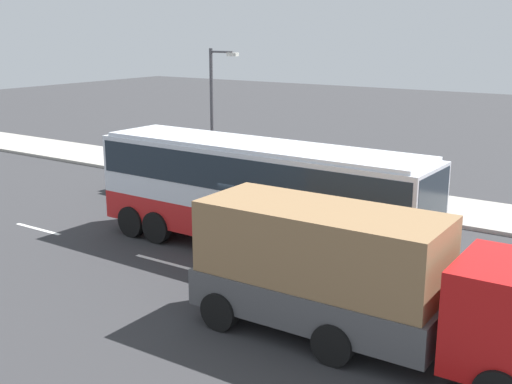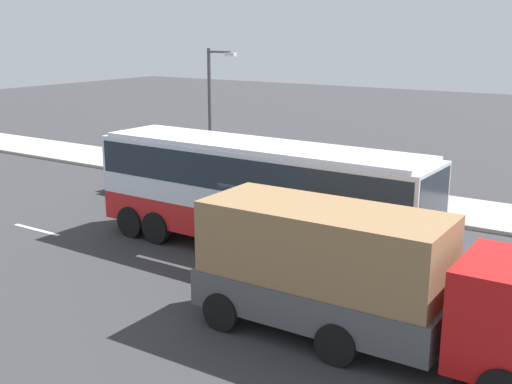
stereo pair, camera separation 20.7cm
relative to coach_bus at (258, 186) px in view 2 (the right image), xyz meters
name	(u,v)px [view 2 (the right image)]	position (x,y,z in m)	size (l,w,h in m)	color
ground_plane	(271,256)	(0.60, -0.12, -2.24)	(120.00, 120.00, 0.00)	#333335
sidewalk_curb	(376,199)	(0.60, 8.28, -2.16)	(80.00, 4.00, 0.15)	#A8A399
lane_centreline	(225,278)	(0.45, -2.46, -2.24)	(31.41, 0.16, 0.01)	white
coach_bus	(258,186)	(0.00, 0.00, 0.00)	(11.58, 2.87, 3.62)	red
cargo_truck	(362,275)	(5.46, -3.99, -0.55)	(8.36, 2.70, 3.13)	red
car_black_sedan	(154,177)	(-8.13, 3.92, -1.46)	(4.50, 2.11, 1.47)	black
pedestrian_near_curb	(292,169)	(-3.20, 7.69, -1.19)	(0.32, 0.32, 1.57)	#38334C
pedestrian_at_crossing	(289,171)	(-2.88, 6.86, -1.11)	(0.32, 0.32, 1.70)	#38334C
street_lamp	(212,106)	(-6.96, 6.78, 1.46)	(1.55, 0.24, 6.14)	#47474C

